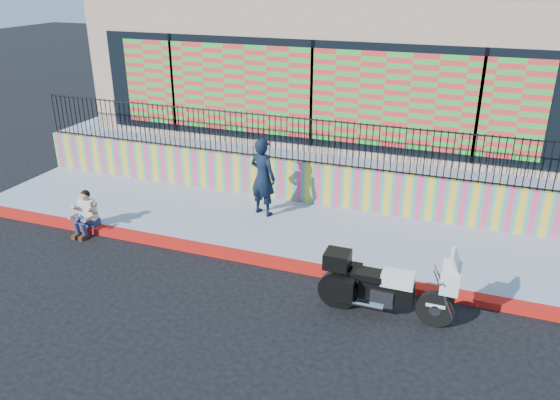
% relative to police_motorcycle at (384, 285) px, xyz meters
% --- Properties ---
extents(ground, '(90.00, 90.00, 0.00)m').
position_rel_police_motorcycle_xyz_m(ground, '(-3.03, 1.01, -0.64)').
color(ground, black).
rests_on(ground, ground).
extents(red_curb, '(16.00, 0.30, 0.15)m').
position_rel_police_motorcycle_xyz_m(red_curb, '(-3.03, 1.01, -0.57)').
color(red_curb, red).
rests_on(red_curb, ground).
extents(sidewalk, '(16.00, 3.00, 0.15)m').
position_rel_police_motorcycle_xyz_m(sidewalk, '(-3.03, 2.66, -0.57)').
color(sidewalk, gray).
rests_on(sidewalk, ground).
extents(mural_wall, '(16.00, 0.20, 1.10)m').
position_rel_police_motorcycle_xyz_m(mural_wall, '(-3.03, 4.26, 0.06)').
color(mural_wall, '#EC3E70').
rests_on(mural_wall, sidewalk).
extents(metal_fence, '(15.80, 0.04, 1.20)m').
position_rel_police_motorcycle_xyz_m(metal_fence, '(-3.03, 4.26, 1.21)').
color(metal_fence, black).
rests_on(metal_fence, mural_wall).
extents(elevated_platform, '(16.00, 10.00, 1.25)m').
position_rel_police_motorcycle_xyz_m(elevated_platform, '(-3.03, 9.36, -0.02)').
color(elevated_platform, gray).
rests_on(elevated_platform, ground).
extents(storefront_building, '(14.00, 8.06, 4.00)m').
position_rel_police_motorcycle_xyz_m(storefront_building, '(-3.03, 9.14, 2.61)').
color(storefront_building, tan).
rests_on(storefront_building, elevated_platform).
extents(police_motorcycle, '(2.46, 0.81, 1.53)m').
position_rel_police_motorcycle_xyz_m(police_motorcycle, '(0.00, 0.00, 0.00)').
color(police_motorcycle, black).
rests_on(police_motorcycle, ground).
extents(police_officer, '(0.83, 0.67, 1.99)m').
position_rel_police_motorcycle_xyz_m(police_officer, '(-3.64, 3.13, 0.50)').
color(police_officer, black).
rests_on(police_officer, sidewalk).
extents(seated_man, '(0.54, 0.71, 1.06)m').
position_rel_police_motorcycle_xyz_m(seated_man, '(-7.31, 0.84, -0.19)').
color(seated_man, navy).
rests_on(seated_man, ground).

